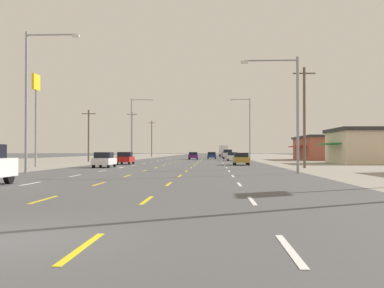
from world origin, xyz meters
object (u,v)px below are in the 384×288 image
(sedan_far_right_mid, at_px, (241,159))
(streetlight_left_row_1, at_px, (133,125))
(sedan_far_right_distant_b, at_px, (225,155))
(pole_sign_left_row_1, at_px, (36,99))
(sedan_center_turn_farther, at_px, (193,156))
(suv_far_right_distant_a, at_px, (228,154))
(streetlight_right_row_1, at_px, (248,125))
(hatchback_far_left_midfar, at_px, (125,158))
(streetlight_right_row_0, at_px, (291,105))
(sedan_inner_right_farthest, at_px, (212,155))
(sedan_far_right_far, at_px, (232,156))
(hatchback_far_left_near, at_px, (104,160))
(streetlight_left_row_0, at_px, (31,92))
(box_truck_far_right_distant_c, at_px, (224,150))

(sedan_far_right_mid, relative_size, streetlight_left_row_1, 0.42)
(sedan_far_right_distant_b, bearing_deg, pole_sign_left_row_1, -107.13)
(pole_sign_left_row_1, bearing_deg, sedan_center_turn_farther, 71.24)
(sedan_center_turn_farther, height_order, suv_far_right_distant_a, suv_far_right_distant_a)
(suv_far_right_distant_a, bearing_deg, streetlight_right_row_1, -81.66)
(sedan_far_right_mid, height_order, hatchback_far_left_midfar, hatchback_far_left_midfar)
(pole_sign_left_row_1, relative_size, streetlight_right_row_0, 1.13)
(streetlight_left_row_1, bearing_deg, sedan_far_right_distant_b, 66.51)
(sedan_inner_right_farthest, bearing_deg, sedan_center_turn_farther, -118.37)
(sedan_far_right_far, xyz_separation_m, pole_sign_left_row_1, (-21.76, -31.90, 6.33))
(hatchback_far_left_midfar, bearing_deg, hatchback_far_left_near, -90.07)
(sedan_inner_right_farthest, xyz_separation_m, streetlight_left_row_0, (-13.35, -62.51, 5.37))
(sedan_center_turn_farther, distance_m, sedan_inner_right_farthest, 7.53)
(suv_far_right_distant_a, xyz_separation_m, streetlight_right_row_0, (2.72, -64.10, 4.03))
(hatchback_far_left_near, relative_size, streetlight_left_row_1, 0.36)
(sedan_center_turn_farther, height_order, streetlight_right_row_0, streetlight_right_row_0)
(sedan_far_right_distant_b, distance_m, streetlight_left_row_1, 42.47)
(sedan_far_right_mid, bearing_deg, streetlight_right_row_0, -83.26)
(hatchback_far_left_near, bearing_deg, sedan_far_right_mid, 31.54)
(streetlight_right_row_0, bearing_deg, sedan_far_right_mid, 96.74)
(suv_far_right_distant_a, distance_m, streetlight_left_row_0, 66.44)
(sedan_far_right_far, distance_m, suv_far_right_distant_a, 19.17)
(pole_sign_left_row_1, bearing_deg, streetlight_right_row_0, -28.29)
(sedan_far_right_far, relative_size, streetlight_left_row_0, 0.42)
(sedan_inner_right_farthest, relative_size, suv_far_right_distant_a, 0.92)
(streetlight_right_row_0, bearing_deg, box_truck_far_right_distant_c, 91.71)
(suv_far_right_distant_a, height_order, sedan_far_right_distant_b, suv_far_right_distant_a)
(streetlight_right_row_0, bearing_deg, hatchback_far_left_near, 144.62)
(sedan_far_right_mid, relative_size, pole_sign_left_row_1, 0.47)
(streetlight_left_row_1, height_order, streetlight_right_row_1, streetlight_left_row_1)
(box_truck_far_right_distant_c, distance_m, streetlight_left_row_1, 54.55)
(hatchback_far_left_midfar, bearing_deg, streetlight_left_row_1, 97.35)
(sedan_far_right_far, bearing_deg, hatchback_far_left_midfar, -122.69)
(sedan_inner_right_farthest, relative_size, pole_sign_left_row_1, 0.47)
(sedan_inner_right_farthest, distance_m, streetlight_left_row_0, 64.14)
(suv_far_right_distant_a, relative_size, sedan_far_right_distant_b, 1.09)
(suv_far_right_distant_a, bearing_deg, sedan_center_turn_farther, -130.19)
(streetlight_right_row_0, bearing_deg, suv_far_right_distant_a, 92.43)
(pole_sign_left_row_1, bearing_deg, sedan_far_right_mid, 19.19)
(sedan_inner_right_farthest, bearing_deg, streetlight_right_row_0, -84.44)
(hatchback_far_left_near, height_order, sedan_far_right_distant_b, hatchback_far_left_near)
(sedan_far_right_distant_b, distance_m, box_truck_far_right_distant_c, 13.21)
(hatchback_far_left_midfar, xyz_separation_m, sedan_center_turn_farther, (7.03, 33.12, -0.03))
(sedan_far_right_mid, distance_m, streetlight_left_row_1, 29.65)
(hatchback_far_left_near, xyz_separation_m, sedan_far_right_distant_b, (14.03, 71.06, -0.03))
(sedan_far_right_distant_b, relative_size, box_truck_far_right_distant_c, 0.62)
(hatchback_far_left_near, relative_size, sedan_far_right_mid, 0.87)
(sedan_far_right_mid, relative_size, hatchback_far_left_midfar, 1.15)
(pole_sign_left_row_1, bearing_deg, streetlight_left_row_1, 81.35)
(sedan_far_right_distant_b, xyz_separation_m, pole_sign_left_row_1, (-21.54, -69.88, 6.33))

